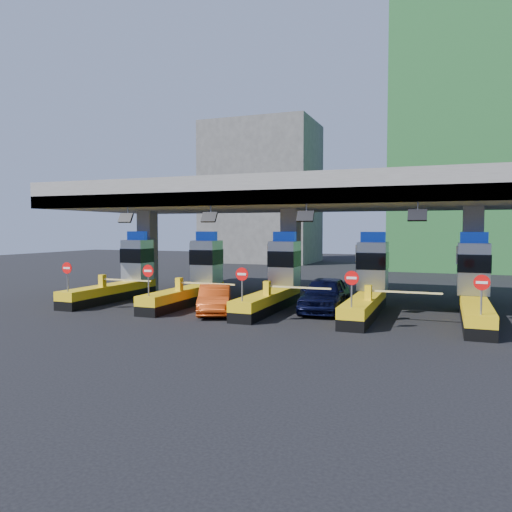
% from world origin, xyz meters
% --- Properties ---
extents(ground, '(120.00, 120.00, 0.00)m').
position_xyz_m(ground, '(0.00, 0.00, 0.00)').
color(ground, black).
rests_on(ground, ground).
extents(toll_canopy, '(28.00, 12.09, 7.00)m').
position_xyz_m(toll_canopy, '(0.00, 2.87, 6.13)').
color(toll_canopy, slate).
rests_on(toll_canopy, ground).
extents(toll_lane_far_left, '(4.43, 8.00, 4.16)m').
position_xyz_m(toll_lane_far_left, '(-10.00, 0.28, 1.40)').
color(toll_lane_far_left, black).
rests_on(toll_lane_far_left, ground).
extents(toll_lane_left, '(4.43, 8.00, 4.16)m').
position_xyz_m(toll_lane_left, '(-5.00, 0.28, 1.40)').
color(toll_lane_left, black).
rests_on(toll_lane_left, ground).
extents(toll_lane_center, '(4.43, 8.00, 4.16)m').
position_xyz_m(toll_lane_center, '(0.00, 0.28, 1.40)').
color(toll_lane_center, black).
rests_on(toll_lane_center, ground).
extents(toll_lane_right, '(4.43, 8.00, 4.16)m').
position_xyz_m(toll_lane_right, '(5.00, 0.28, 1.40)').
color(toll_lane_right, black).
rests_on(toll_lane_right, ground).
extents(toll_lane_far_right, '(4.43, 8.00, 4.16)m').
position_xyz_m(toll_lane_far_right, '(10.00, 0.28, 1.40)').
color(toll_lane_far_right, black).
rests_on(toll_lane_far_right, ground).
extents(bg_building_scaffold, '(18.00, 12.00, 28.00)m').
position_xyz_m(bg_building_scaffold, '(12.00, 32.00, 14.00)').
color(bg_building_scaffold, '#1E5926').
rests_on(bg_building_scaffold, ground).
extents(bg_building_concrete, '(14.00, 10.00, 18.00)m').
position_xyz_m(bg_building_concrete, '(-14.00, 36.00, 9.00)').
color(bg_building_concrete, '#4C4C49').
rests_on(bg_building_concrete, ground).
extents(van, '(2.39, 5.42, 1.81)m').
position_xyz_m(van, '(2.84, -0.20, 0.91)').
color(van, black).
rests_on(van, ground).
extents(red_car, '(3.11, 4.65, 1.45)m').
position_xyz_m(red_car, '(-2.29, -2.75, 0.72)').
color(red_car, '#B83A0E').
rests_on(red_car, ground).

